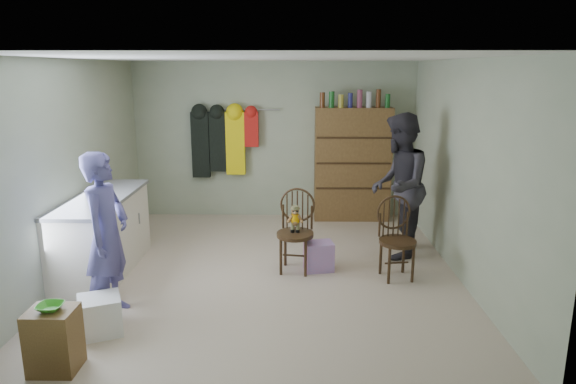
{
  "coord_description": "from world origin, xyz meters",
  "views": [
    {
      "loc": [
        0.33,
        -5.76,
        2.4
      ],
      "look_at": [
        0.25,
        0.2,
        0.95
      ],
      "focal_mm": 32.0,
      "sensor_mm": 36.0,
      "label": 1
    }
  ],
  "objects_px": {
    "chair_front": "(296,226)",
    "chair_far": "(396,235)",
    "counter": "(103,235)",
    "dresser": "(352,163)"
  },
  "relations": [
    {
      "from": "counter",
      "to": "dresser",
      "type": "bearing_deg",
      "value": 35.69
    },
    {
      "from": "counter",
      "to": "chair_far",
      "type": "relative_size",
      "value": 1.94
    },
    {
      "from": "counter",
      "to": "chair_far",
      "type": "height_order",
      "value": "chair_far"
    },
    {
      "from": "chair_far",
      "to": "dresser",
      "type": "distance_m",
      "value": 2.43
    },
    {
      "from": "chair_far",
      "to": "counter",
      "type": "bearing_deg",
      "value": 168.97
    },
    {
      "from": "chair_front",
      "to": "dresser",
      "type": "height_order",
      "value": "dresser"
    },
    {
      "from": "counter",
      "to": "dresser",
      "type": "distance_m",
      "value": 3.96
    },
    {
      "from": "chair_front",
      "to": "chair_far",
      "type": "xyz_separation_m",
      "value": [
        1.16,
        -0.2,
        -0.04
      ]
    },
    {
      "from": "chair_front",
      "to": "chair_far",
      "type": "bearing_deg",
      "value": -0.85
    },
    {
      "from": "chair_front",
      "to": "chair_far",
      "type": "height_order",
      "value": "chair_front"
    }
  ]
}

